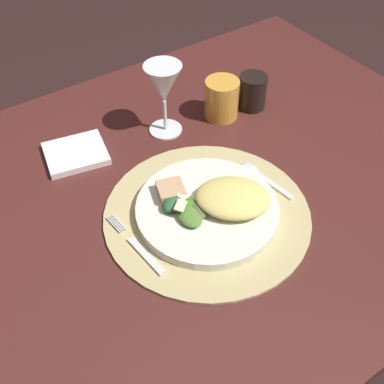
% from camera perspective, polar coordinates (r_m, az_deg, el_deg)
% --- Properties ---
extents(ground_plane, '(6.00, 6.00, 0.00)m').
position_cam_1_polar(ground_plane, '(1.56, -2.30, -19.92)').
color(ground_plane, black).
extents(dining_table, '(1.40, 0.93, 0.73)m').
position_cam_1_polar(dining_table, '(1.02, -3.30, -5.36)').
color(dining_table, '#481F1C').
rests_on(dining_table, ground).
extents(placemat, '(0.39, 0.39, 0.01)m').
position_cam_1_polar(placemat, '(0.91, 1.78, -2.60)').
color(placemat, tan).
rests_on(placemat, dining_table).
extents(dinner_plate, '(0.27, 0.27, 0.02)m').
position_cam_1_polar(dinner_plate, '(0.90, 1.79, -2.07)').
color(dinner_plate, silver).
rests_on(dinner_plate, placemat).
extents(pasta_serving, '(0.17, 0.17, 0.03)m').
position_cam_1_polar(pasta_serving, '(0.89, 4.81, -0.68)').
color(pasta_serving, '#E0CF6D').
rests_on(pasta_serving, dinner_plate).
extents(salad_greens, '(0.08, 0.10, 0.03)m').
position_cam_1_polar(salad_greens, '(0.88, -0.88, -1.87)').
color(salad_greens, '#437924').
rests_on(salad_greens, dinner_plate).
extents(bread_piece, '(0.06, 0.06, 0.02)m').
position_cam_1_polar(bread_piece, '(0.91, -2.49, 0.12)').
color(bread_piece, tan).
rests_on(bread_piece, dinner_plate).
extents(fork, '(0.03, 0.17, 0.00)m').
position_cam_1_polar(fork, '(0.86, -6.41, -6.39)').
color(fork, silver).
rests_on(fork, placemat).
extents(spoon, '(0.03, 0.14, 0.01)m').
position_cam_1_polar(spoon, '(0.99, 7.75, 2.10)').
color(spoon, silver).
rests_on(spoon, placemat).
extents(napkin, '(0.14, 0.13, 0.01)m').
position_cam_1_polar(napkin, '(1.06, -13.46, 4.41)').
color(napkin, white).
rests_on(napkin, dining_table).
extents(wine_glass, '(0.08, 0.08, 0.16)m').
position_cam_1_polar(wine_glass, '(1.03, -3.36, 12.31)').
color(wine_glass, silver).
rests_on(wine_glass, dining_table).
extents(amber_tumbler, '(0.08, 0.08, 0.09)m').
position_cam_1_polar(amber_tumbler, '(1.12, 3.50, 10.84)').
color(amber_tumbler, gold).
rests_on(amber_tumbler, dining_table).
extents(dark_tumbler, '(0.07, 0.07, 0.08)m').
position_cam_1_polar(dark_tumbler, '(1.16, 7.10, 11.59)').
color(dark_tumbler, black).
rests_on(dark_tumbler, dining_table).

